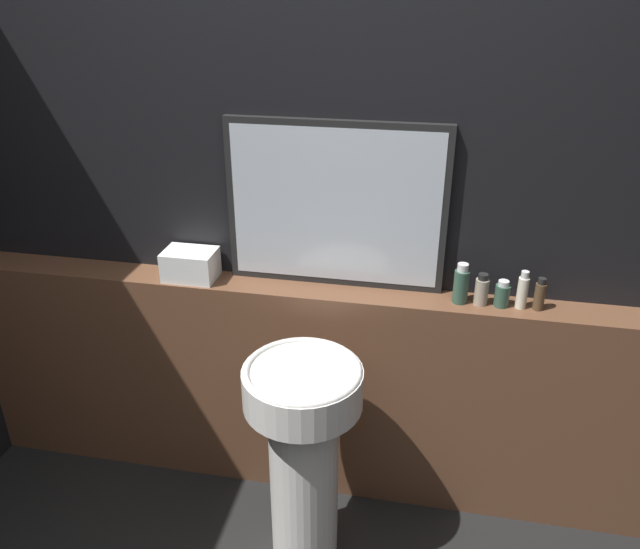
# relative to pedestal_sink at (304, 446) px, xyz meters

# --- Properties ---
(wall_back) EXTENTS (8.00, 0.06, 2.50)m
(wall_back) POSITION_rel_pedestal_sink_xyz_m (-0.08, 0.51, 0.73)
(wall_back) COLOR black
(wall_back) RESTS_ON ground_plane
(vanity_counter) EXTENTS (2.90, 0.17, 0.96)m
(vanity_counter) POSITION_rel_pedestal_sink_xyz_m (-0.08, 0.39, -0.04)
(vanity_counter) COLOR brown
(vanity_counter) RESTS_ON ground_plane
(pedestal_sink) EXTENTS (0.42, 0.42, 0.87)m
(pedestal_sink) POSITION_rel_pedestal_sink_xyz_m (0.00, 0.00, 0.00)
(pedestal_sink) COLOR silver
(pedestal_sink) RESTS_ON ground_plane
(mirror) EXTENTS (0.83, 0.03, 0.64)m
(mirror) POSITION_rel_pedestal_sink_xyz_m (0.03, 0.46, 0.76)
(mirror) COLOR black
(mirror) RESTS_ON vanity_counter
(towel_stack) EXTENTS (0.20, 0.14, 0.12)m
(towel_stack) POSITION_rel_pedestal_sink_xyz_m (-0.54, 0.39, 0.50)
(towel_stack) COLOR white
(towel_stack) RESTS_ON vanity_counter
(shampoo_bottle) EXTENTS (0.06, 0.06, 0.16)m
(shampoo_bottle) POSITION_rel_pedestal_sink_xyz_m (0.51, 0.39, 0.51)
(shampoo_bottle) COLOR #2D4C3D
(shampoo_bottle) RESTS_ON vanity_counter
(conditioner_bottle) EXTENTS (0.05, 0.05, 0.12)m
(conditioner_bottle) POSITION_rel_pedestal_sink_xyz_m (0.59, 0.39, 0.50)
(conditioner_bottle) COLOR gray
(conditioner_bottle) RESTS_ON vanity_counter
(lotion_bottle) EXTENTS (0.05, 0.05, 0.10)m
(lotion_bottle) POSITION_rel_pedestal_sink_xyz_m (0.66, 0.39, 0.49)
(lotion_bottle) COLOR #2D4C3D
(lotion_bottle) RESTS_ON vanity_counter
(body_wash_bottle) EXTENTS (0.04, 0.04, 0.15)m
(body_wash_bottle) POSITION_rel_pedestal_sink_xyz_m (0.73, 0.39, 0.51)
(body_wash_bottle) COLOR beige
(body_wash_bottle) RESTS_ON vanity_counter
(hand_soap_bottle) EXTENTS (0.04, 0.04, 0.12)m
(hand_soap_bottle) POSITION_rel_pedestal_sink_xyz_m (0.79, 0.39, 0.50)
(hand_soap_bottle) COLOR #4C3823
(hand_soap_bottle) RESTS_ON vanity_counter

